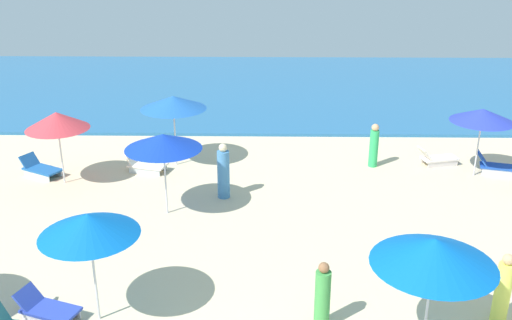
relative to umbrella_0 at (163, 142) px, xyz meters
The scene contains 17 objects.
ocean 14.68m from the umbrella_0, 79.57° to the left, with size 60.00×14.99×0.12m, color #266599.
umbrella_0 is the anchor object (origin of this frame).
umbrella_3 3.77m from the umbrella_0, 94.14° to the left, with size 2.25×2.25×2.48m.
lounge_chair_3_0 3.90m from the umbrella_0, 111.94° to the left, with size 1.47×0.97×0.75m.
umbrella_4 8.42m from the umbrella_0, 45.23° to the right, with size 2.32×2.32×2.53m.
umbrella_5 4.26m from the umbrella_0, 150.16° to the left, with size 2.00×2.00×2.40m.
lounge_chair_5_0 5.76m from the umbrella_0, 149.91° to the left, with size 1.54×1.22×0.65m.
umbrella_6 5.05m from the umbrella_0, 97.48° to the right, with size 2.03×2.03×2.48m.
lounge_chair_6_0 5.68m from the umbrella_0, 109.21° to the right, with size 1.44×0.99×0.62m.
umbrella_7 10.32m from the umbrella_0, 16.81° to the left, with size 2.05×2.05×2.32m.
lounge_chair_7_0 9.88m from the umbrella_0, 23.83° to the left, with size 1.50×0.87×0.67m.
lounge_chair_7_1 11.30m from the umbrella_0, 16.21° to the left, with size 1.60×0.95×0.74m.
beachgoer_1 2.38m from the umbrella_0, 35.12° to the left, with size 0.52×0.52×1.75m.
beachgoer_2 7.72m from the umbrella_0, 29.48° to the left, with size 0.42×0.42×1.55m.
beachgoer_3 9.34m from the umbrella_0, 32.38° to the right, with size 0.44×0.44×1.61m.
beachgoer_4 6.73m from the umbrella_0, 51.98° to the right, with size 0.34×0.34×1.51m.
beach_ball_0 6.62m from the umbrella_0, 147.96° to the left, with size 0.31×0.31×0.31m, color #309FD2.
Camera 1 is at (0.22, -7.11, 7.73)m, focal length 41.20 mm.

